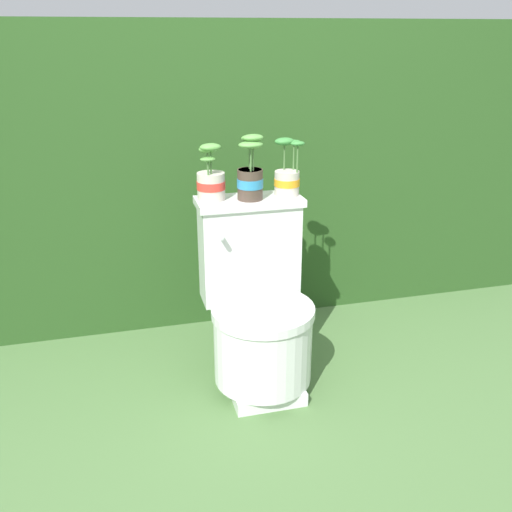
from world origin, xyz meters
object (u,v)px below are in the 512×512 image
object	(u,v)px
potted_plant_middle	(287,177)
potted_plant_left	(211,181)
toilet	(258,312)
potted_plant_midleft	(250,176)

from	to	relation	value
potted_plant_middle	potted_plant_left	bearing A→B (deg)	178.92
toilet	potted_plant_middle	bearing A→B (deg)	43.21
toilet	potted_plant_left	xyz separation A→B (m)	(-0.15, 0.16, 0.52)
potted_plant_left	potted_plant_middle	bearing A→B (deg)	-1.08
potted_plant_left	potted_plant_middle	xyz separation A→B (m)	(0.31, -0.01, -0.00)
toilet	potted_plant_left	size ratio (longest dim) A/B	3.34
potted_plant_left	potted_plant_midleft	world-z (taller)	potted_plant_midleft
potted_plant_left	toilet	bearing A→B (deg)	-45.93
potted_plant_midleft	potted_plant_middle	distance (m)	0.17
toilet	potted_plant_midleft	xyz separation A→B (m)	(-0.00, 0.12, 0.54)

